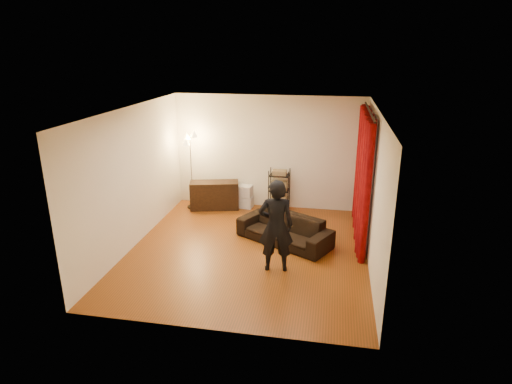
% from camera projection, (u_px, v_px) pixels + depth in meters
% --- Properties ---
extents(floor, '(5.00, 5.00, 0.00)m').
position_uv_depth(floor, '(248.00, 250.00, 8.28)').
color(floor, brown).
rests_on(floor, ground).
extents(ceiling, '(5.00, 5.00, 0.00)m').
position_uv_depth(ceiling, '(247.00, 110.00, 7.41)').
color(ceiling, white).
rests_on(ceiling, ground).
extents(wall_back, '(5.00, 0.00, 5.00)m').
position_uv_depth(wall_back, '(269.00, 153.00, 10.17)').
color(wall_back, beige).
rests_on(wall_back, ground).
extents(wall_front, '(5.00, 0.00, 5.00)m').
position_uv_depth(wall_front, '(209.00, 242.00, 5.52)').
color(wall_front, beige).
rests_on(wall_front, ground).
extents(wall_left, '(0.00, 5.00, 5.00)m').
position_uv_depth(wall_left, '(133.00, 178.00, 8.23)').
color(wall_left, beige).
rests_on(wall_left, ground).
extents(wall_right, '(0.00, 5.00, 5.00)m').
position_uv_depth(wall_right, '(374.00, 191.00, 7.46)').
color(wall_right, beige).
rests_on(wall_right, ground).
extents(curtain_rod, '(0.04, 2.65, 0.04)m').
position_uv_depth(curtain_rod, '(370.00, 111.00, 8.13)').
color(curtain_rod, black).
rests_on(curtain_rod, wall_right).
extents(curtain, '(0.22, 2.65, 2.55)m').
position_uv_depth(curtain, '(363.00, 177.00, 8.55)').
color(curtain, maroon).
rests_on(curtain, ground).
extents(sofa, '(2.04, 1.57, 0.56)m').
position_uv_depth(sofa, '(284.00, 229.00, 8.55)').
color(sofa, black).
rests_on(sofa, ground).
extents(person, '(0.67, 0.50, 1.66)m').
position_uv_depth(person, '(276.00, 226.00, 7.32)').
color(person, black).
rests_on(person, ground).
extents(media_cabinet, '(1.23, 0.70, 0.67)m').
position_uv_depth(media_cabinet, '(215.00, 195.00, 10.33)').
color(media_cabinet, black).
rests_on(media_cabinet, ground).
extents(storage_boxes, '(0.39, 0.33, 0.57)m').
position_uv_depth(storage_boxes, '(245.00, 196.00, 10.39)').
color(storage_boxes, beige).
rests_on(storage_boxes, ground).
extents(wire_shelf, '(0.53, 0.43, 1.01)m').
position_uv_depth(wire_shelf, '(279.00, 190.00, 10.16)').
color(wire_shelf, black).
rests_on(wire_shelf, ground).
extents(floor_lamp, '(0.34, 0.34, 1.84)m').
position_uv_depth(floor_lamp, '(191.00, 171.00, 10.20)').
color(floor_lamp, silver).
rests_on(floor_lamp, ground).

